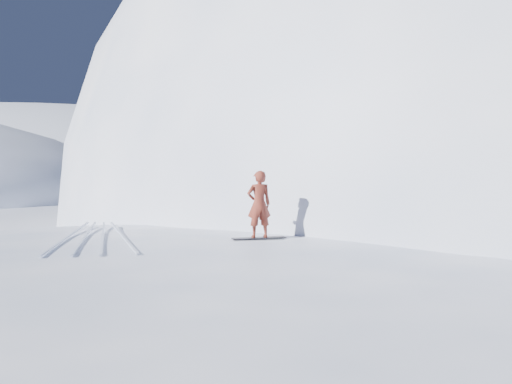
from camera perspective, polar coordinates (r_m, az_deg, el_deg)
near_ridge at (r=12.46m, az=-8.46°, el=-16.72°), size 36.00×28.00×4.80m
summit_peak at (r=40.32m, az=25.77°, el=-3.27°), size 60.00×56.00×56.00m
peak_shoulder at (r=30.11m, az=11.48°, el=-5.07°), size 28.00×24.00×18.00m
far_ridge_c at (r=125.94m, az=-23.65°, el=0.84°), size 140.00×90.00×36.00m
wind_bumps at (r=11.86m, az=-16.71°, el=-17.86°), size 16.00×14.40×1.00m
snowboard at (r=12.42m, az=0.34°, el=-5.26°), size 1.38×0.53×0.02m
snowboarder at (r=12.33m, az=0.34°, el=-1.40°), size 0.67×0.51×1.66m
board_tracks at (r=13.57m, az=-17.93°, el=-4.67°), size 2.56×5.98×0.04m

